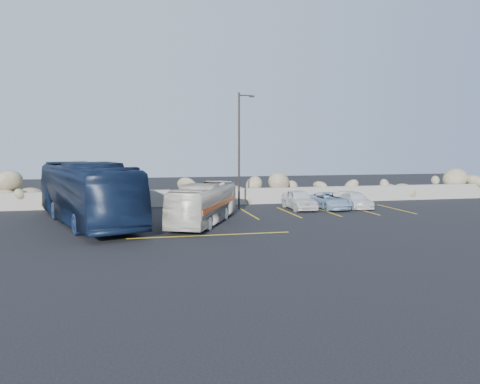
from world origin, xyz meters
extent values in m
plane|color=black|center=(0.00, 0.00, 0.00)|extent=(90.00, 90.00, 0.00)
cube|color=gray|center=(0.00, 12.00, 0.60)|extent=(60.00, 0.40, 1.20)
cube|color=gold|center=(-2.50, 7.00, 0.01)|extent=(0.12, 5.00, 0.01)
cube|color=gold|center=(2.60, 7.00, 0.01)|extent=(0.12, 5.00, 0.01)
cube|color=gold|center=(5.30, 7.00, 0.01)|extent=(0.12, 5.00, 0.01)
cube|color=gold|center=(7.90, 7.00, 0.01)|extent=(0.12, 5.00, 0.01)
cube|color=gold|center=(10.50, 7.00, 0.01)|extent=(0.12, 5.00, 0.01)
cube|color=gold|center=(13.10, 7.00, 0.01)|extent=(0.12, 5.00, 0.01)
cube|color=gold|center=(-1.00, 0.20, 0.01)|extent=(8.00, 0.12, 0.01)
cylinder|color=#292624|center=(2.50, 9.50, 4.00)|extent=(0.14, 0.14, 8.00)
cylinder|color=#292624|center=(2.95, 9.50, 7.80)|extent=(0.90, 0.08, 0.08)
cube|color=#292624|center=(3.40, 9.50, 7.75)|extent=(0.35, 0.18, 0.12)
imported|color=beige|center=(-0.76, 3.80, 1.13)|extent=(5.05, 8.18, 2.26)
imported|color=#101C36|center=(-7.17, 5.14, 1.73)|extent=(6.76, 12.71, 3.46)
imported|color=white|center=(6.47, 8.28, 0.68)|extent=(1.62, 4.00, 1.36)
imported|color=white|center=(10.72, 8.24, 0.53)|extent=(1.76, 3.76, 1.06)
imported|color=#91B0CE|center=(8.63, 8.11, 0.57)|extent=(2.24, 4.23, 1.13)
camera|label=1|loc=(-4.49, -22.04, 4.28)|focal=35.00mm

